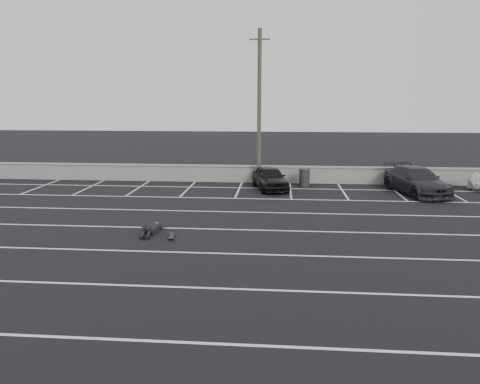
# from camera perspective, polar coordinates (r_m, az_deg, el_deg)

# --- Properties ---
(ground) EXTENTS (120.00, 120.00, 0.00)m
(ground) POSITION_cam_1_polar(r_m,az_deg,el_deg) (16.11, 3.44, -7.65)
(ground) COLOR black
(ground) RESTS_ON ground
(seawall) EXTENTS (50.00, 0.45, 1.06)m
(seawall) POSITION_cam_1_polar(r_m,az_deg,el_deg) (29.61, 4.15, 2.22)
(seawall) COLOR gray
(seawall) RESTS_ON ground
(stall_lines) EXTENTS (36.00, 20.05, 0.01)m
(stall_lines) POSITION_cam_1_polar(r_m,az_deg,el_deg) (20.33, 3.52, -3.59)
(stall_lines) COLOR silver
(stall_lines) RESTS_ON ground
(car_left) EXTENTS (2.56, 4.22, 1.34)m
(car_left) POSITION_cam_1_polar(r_m,az_deg,el_deg) (27.38, 3.67, 1.74)
(car_left) COLOR black
(car_left) RESTS_ON ground
(car_right) EXTENTS (3.19, 5.43, 1.48)m
(car_right) POSITION_cam_1_polar(r_m,az_deg,el_deg) (27.81, 20.74, 1.31)
(car_right) COLOR black
(car_right) RESTS_ON ground
(utility_pole) EXTENTS (1.23, 0.25, 9.23)m
(utility_pole) POSITION_cam_1_polar(r_m,az_deg,el_deg) (28.46, 2.36, 10.21)
(utility_pole) COLOR #4C4238
(utility_pole) RESTS_ON ground
(trash_bin) EXTENTS (0.88, 0.88, 1.07)m
(trash_bin) POSITION_cam_1_polar(r_m,az_deg,el_deg) (28.41, 7.85, 1.74)
(trash_bin) COLOR #262729
(trash_bin) RESTS_ON ground
(person) EXTENTS (1.06, 2.39, 0.47)m
(person) POSITION_cam_1_polar(r_m,az_deg,el_deg) (19.09, -10.54, -4.04)
(person) COLOR black
(person) RESTS_ON ground
(skateboard) EXTENTS (0.30, 0.72, 0.08)m
(skateboard) POSITION_cam_1_polar(r_m,az_deg,el_deg) (18.12, -8.36, -5.36)
(skateboard) COLOR black
(skateboard) RESTS_ON ground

